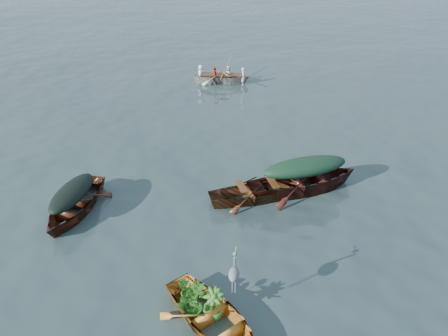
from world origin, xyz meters
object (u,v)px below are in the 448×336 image
object	(u,v)px
dark_covered_boat	(76,212)
heron	(234,280)
green_tarp_boat	(303,191)
open_wooden_boat	(257,200)
rowed_boat	(222,83)
yellow_dinghy	(214,328)

from	to	relation	value
dark_covered_boat	heron	size ratio (longest dim) A/B	4.10
green_tarp_boat	open_wooden_boat	world-z (taller)	green_tarp_boat
heron	rowed_boat	bearing A→B (deg)	52.38
yellow_dinghy	open_wooden_boat	distance (m)	4.84
yellow_dinghy	green_tarp_boat	world-z (taller)	green_tarp_boat
open_wooden_boat	rowed_boat	size ratio (longest dim) A/B	1.00
rowed_boat	heron	xyz separation A→B (m)	(2.39, -15.12, 0.92)
dark_covered_boat	green_tarp_boat	xyz separation A→B (m)	(6.35, 2.00, 0.00)
dark_covered_boat	yellow_dinghy	bearing A→B (deg)	-35.12
yellow_dinghy	rowed_boat	distance (m)	15.69
yellow_dinghy	dark_covered_boat	size ratio (longest dim) A/B	0.88
dark_covered_boat	green_tarp_boat	world-z (taller)	green_tarp_boat
rowed_boat	heron	bearing A→B (deg)	-174.69
open_wooden_boat	heron	xyz separation A→B (m)	(-0.17, -4.38, 0.92)
dark_covered_boat	open_wooden_boat	bearing A→B (deg)	17.67
dark_covered_boat	green_tarp_boat	size ratio (longest dim) A/B	0.78
open_wooden_boat	heron	distance (m)	4.48
open_wooden_boat	yellow_dinghy	bearing A→B (deg)	151.62
green_tarp_boat	open_wooden_boat	size ratio (longest dim) A/B	1.23
green_tarp_boat	open_wooden_boat	distance (m)	1.51
yellow_dinghy	heron	bearing A→B (deg)	5.19
open_wooden_boat	rowed_boat	world-z (taller)	rowed_boat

